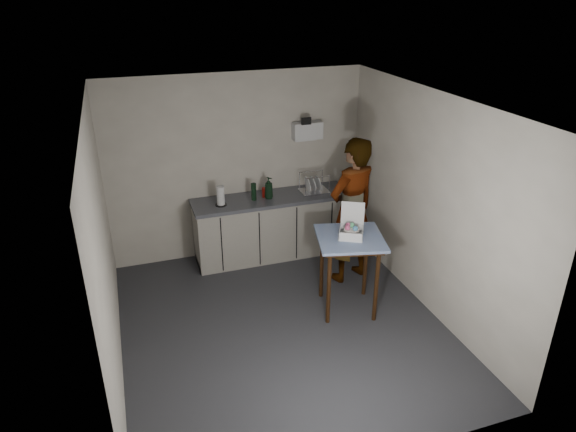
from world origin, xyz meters
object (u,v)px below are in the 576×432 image
object	(u,v)px
kitchen_counter	(272,228)
paper_towel	(221,196)
standing_man	(352,211)
soap_bottle	(269,188)
dark_bottle	(254,192)
bakery_box	(351,230)
soda_can	(265,192)
side_table	(350,246)
dish_rack	(314,188)

from	to	relation	value
kitchen_counter	paper_towel	world-z (taller)	paper_towel
standing_man	paper_towel	world-z (taller)	standing_man
soap_bottle	dark_bottle	xyz separation A→B (m)	(-0.21, 0.01, -0.03)
bakery_box	kitchen_counter	bearing A→B (deg)	135.07
soap_bottle	kitchen_counter	bearing A→B (deg)	34.80
kitchen_counter	soda_can	world-z (taller)	soda_can
kitchen_counter	standing_man	size ratio (longest dim) A/B	1.15
kitchen_counter	side_table	bearing A→B (deg)	-73.81
soda_can	standing_man	bearing A→B (deg)	-47.52
side_table	standing_man	bearing A→B (deg)	77.46
kitchen_counter	soda_can	xyz separation A→B (m)	(-0.10, 0.03, 0.55)
standing_man	dark_bottle	bearing A→B (deg)	-58.71
soap_bottle	soda_can	bearing A→B (deg)	121.69
side_table	paper_towel	bearing A→B (deg)	141.88
kitchen_counter	bakery_box	size ratio (longest dim) A/B	5.92
standing_man	soda_can	distance (m)	1.31
side_table	bakery_box	distance (m)	0.21
dish_rack	soda_can	bearing A→B (deg)	176.56
dark_bottle	dish_rack	size ratio (longest dim) A/B	0.61
side_table	dish_rack	bearing A→B (deg)	98.00
soda_can	dark_bottle	bearing A→B (deg)	-161.57
soap_bottle	bakery_box	world-z (taller)	bakery_box
kitchen_counter	paper_towel	size ratio (longest dim) A/B	8.21
side_table	dark_bottle	size ratio (longest dim) A/B	4.01
kitchen_counter	soap_bottle	size ratio (longest dim) A/B	7.26
side_table	paper_towel	size ratio (longest dim) A/B	3.57
side_table	kitchen_counter	bearing A→B (deg)	119.96
soda_can	soap_bottle	bearing A→B (deg)	-58.31
kitchen_counter	soda_can	size ratio (longest dim) A/B	16.60
bakery_box	dark_bottle	bearing A→B (deg)	143.87
kitchen_counter	dish_rack	xyz separation A→B (m)	(0.62, -0.01, 0.55)
dish_rack	paper_towel	bearing A→B (deg)	-177.81
dark_bottle	bakery_box	world-z (taller)	bakery_box
standing_man	dark_bottle	xyz separation A→B (m)	(-1.05, 0.91, 0.06)
soap_bottle	soda_can	size ratio (longest dim) A/B	2.29
standing_man	side_table	bearing A→B (deg)	45.69
soap_bottle	standing_man	bearing A→B (deg)	-46.83
soda_can	dish_rack	world-z (taller)	dish_rack
soda_can	kitchen_counter	bearing A→B (deg)	-17.10
kitchen_counter	side_table	xyz separation A→B (m)	(0.46, -1.59, 0.42)
soda_can	side_table	bearing A→B (deg)	-71.01
soda_can	dark_bottle	distance (m)	0.19
dish_rack	dark_bottle	bearing A→B (deg)	-179.10
dish_rack	side_table	bearing A→B (deg)	-95.77
standing_man	soda_can	bearing A→B (deg)	-65.52
paper_towel	dish_rack	world-z (taller)	dish_rack
kitchen_counter	dark_bottle	distance (m)	0.66
kitchen_counter	dish_rack	bearing A→B (deg)	-1.26
soda_can	bakery_box	bearing A→B (deg)	-70.35
soda_can	paper_towel	xyz separation A→B (m)	(-0.64, -0.09, 0.06)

